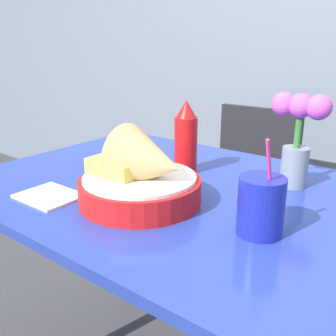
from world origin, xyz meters
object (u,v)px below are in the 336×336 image
at_px(chair_far_window, 247,182).
at_px(flower_vase, 298,132).
at_px(ketchup_bottle, 186,138).
at_px(drink_cup, 261,208).
at_px(food_basket, 143,177).

distance_m(chair_far_window, flower_vase, 0.86).
bearing_deg(ketchup_bottle, chair_far_window, 100.21).
bearing_deg(drink_cup, ketchup_bottle, 146.39).
distance_m(food_basket, drink_cup, 0.28).
xyz_separation_m(food_basket, ketchup_bottle, (-0.05, 0.25, 0.04)).
bearing_deg(flower_vase, chair_far_window, 123.62).
relative_size(food_basket, drink_cup, 1.44).
height_order(food_basket, flower_vase, flower_vase).
bearing_deg(drink_cup, food_basket, -174.48).
distance_m(chair_far_window, ketchup_bottle, 0.80).
distance_m(food_basket, flower_vase, 0.41).
distance_m(food_basket, ketchup_bottle, 0.25).
distance_m(chair_far_window, food_basket, 1.02).
bearing_deg(flower_vase, drink_cup, -82.15).
xyz_separation_m(chair_far_window, flower_vase, (0.41, -0.62, 0.41)).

